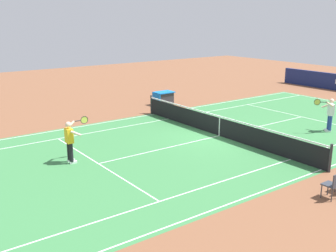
# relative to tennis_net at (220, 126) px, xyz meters

# --- Properties ---
(ground_plane) EXTENTS (60.00, 60.00, 0.00)m
(ground_plane) POSITION_rel_tennis_net_xyz_m (0.00, 0.00, -0.49)
(ground_plane) COLOR brown
(court_slab) EXTENTS (24.20, 11.40, 0.00)m
(court_slab) POSITION_rel_tennis_net_xyz_m (0.00, 0.00, -0.49)
(court_slab) COLOR #387A42
(court_slab) RESTS_ON ground_plane
(court_line_markings) EXTENTS (23.85, 11.05, 0.01)m
(court_line_markings) POSITION_rel_tennis_net_xyz_m (0.00, 0.00, -0.49)
(court_line_markings) COLOR white
(court_line_markings) RESTS_ON ground_plane
(tennis_net) EXTENTS (0.10, 11.70, 1.08)m
(tennis_net) POSITION_rel_tennis_net_xyz_m (0.00, 0.00, 0.00)
(tennis_net) COLOR #2D2D33
(tennis_net) RESTS_ON ground_plane
(tennis_player_near) EXTENTS (1.09, 0.78, 1.70)m
(tennis_player_near) POSITION_rel_tennis_net_xyz_m (7.18, -0.75, 0.44)
(tennis_player_near) COLOR black
(tennis_player_near) RESTS_ON ground_plane
(tennis_player_far) EXTENTS (1.15, 0.75, 1.70)m
(tennis_player_far) POSITION_rel_tennis_net_xyz_m (-4.89, 2.63, 0.44)
(tennis_player_far) COLOR navy
(tennis_player_far) RESTS_ON ground_plane
(tennis_ball) EXTENTS (0.07, 0.07, 0.07)m
(tennis_ball) POSITION_rel_tennis_net_xyz_m (-0.09, -3.27, -0.46)
(tennis_ball) COLOR #CCE01E
(tennis_ball) RESTS_ON ground_plane
(spectator_chair_5) EXTENTS (0.44, 0.44, 0.88)m
(spectator_chair_5) POSITION_rel_tennis_net_xyz_m (1.99, 7.15, 0.03)
(spectator_chair_5) COLOR #38383D
(spectator_chair_5) RESTS_ON ground_plane
(equipment_cart_tarped) EXTENTS (1.25, 0.84, 0.85)m
(equipment_cart_tarped) POSITION_rel_tennis_net_xyz_m (-1.98, -7.32, -0.05)
(equipment_cart_tarped) COLOR #2D2D33
(equipment_cart_tarped) RESTS_ON ground_plane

